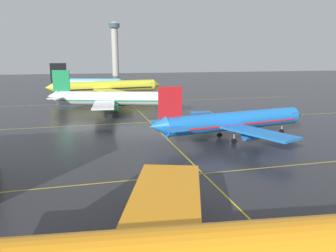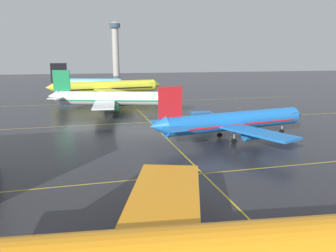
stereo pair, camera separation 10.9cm
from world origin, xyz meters
name	(u,v)px [view 1 (the left image)]	position (x,y,z in m)	size (l,w,h in m)	color
airliner_second_row	(233,121)	(11.40, 48.68, 3.52)	(33.04, 28.14, 10.30)	blue
airliner_third_row	(113,98)	(-7.12, 84.16, 3.92)	(36.14, 30.87, 11.49)	white
airliner_far_left_stand	(106,87)	(-7.03, 113.60, 4.41)	(41.48, 35.35, 12.93)	yellow
airliner_far_right_stand	(89,82)	(-12.34, 149.28, 3.52)	(32.30, 27.62, 10.30)	#5BB7E5
taxiway_markings	(169,141)	(0.00, 51.09, 0.00)	(119.55, 155.73, 0.01)	yellow
control_tower	(115,45)	(10.54, 261.13, 24.06)	(8.82, 8.82, 41.86)	#ADA89E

